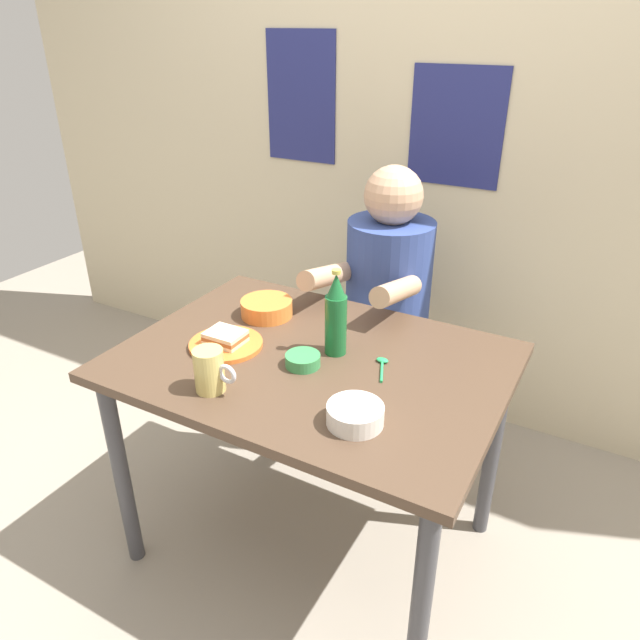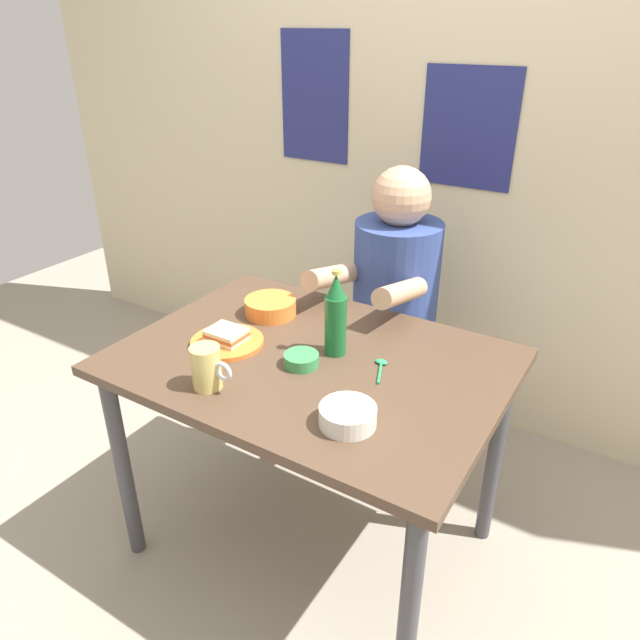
# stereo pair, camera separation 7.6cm
# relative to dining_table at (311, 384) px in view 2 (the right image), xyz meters

# --- Properties ---
(ground_plane) EXTENTS (6.00, 6.00, 0.00)m
(ground_plane) POSITION_rel_dining_table_xyz_m (0.00, 0.00, -0.65)
(ground_plane) COLOR gray
(wall_back) EXTENTS (4.40, 0.09, 2.60)m
(wall_back) POSITION_rel_dining_table_xyz_m (-0.00, 1.05, 0.65)
(wall_back) COLOR beige
(wall_back) RESTS_ON ground
(dining_table) EXTENTS (1.10, 0.80, 0.74)m
(dining_table) POSITION_rel_dining_table_xyz_m (0.00, 0.00, 0.00)
(dining_table) COLOR #4C3828
(dining_table) RESTS_ON ground
(stool) EXTENTS (0.34, 0.34, 0.45)m
(stool) POSITION_rel_dining_table_xyz_m (-0.03, 0.63, -0.30)
(stool) COLOR #4C4C51
(stool) RESTS_ON ground
(person_seated) EXTENTS (0.33, 0.56, 0.72)m
(person_seated) POSITION_rel_dining_table_xyz_m (-0.03, 0.62, 0.12)
(person_seated) COLOR #33478C
(person_seated) RESTS_ON stool
(plate_orange) EXTENTS (0.22, 0.22, 0.01)m
(plate_orange) POSITION_rel_dining_table_xyz_m (-0.26, -0.07, 0.10)
(plate_orange) COLOR orange
(plate_orange) RESTS_ON dining_table
(sandwich) EXTENTS (0.11, 0.09, 0.04)m
(sandwich) POSITION_rel_dining_table_xyz_m (-0.26, -0.07, 0.13)
(sandwich) COLOR beige
(sandwich) RESTS_ON plate_orange
(beer_mug) EXTENTS (0.13, 0.08, 0.12)m
(beer_mug) POSITION_rel_dining_table_xyz_m (-0.15, -0.27, 0.15)
(beer_mug) COLOR #D1BC66
(beer_mug) RESTS_ON dining_table
(beer_bottle) EXTENTS (0.06, 0.06, 0.26)m
(beer_bottle) POSITION_rel_dining_table_xyz_m (0.05, 0.06, 0.21)
(beer_bottle) COLOR #19602D
(beer_bottle) RESTS_ON dining_table
(soup_bowl_orange) EXTENTS (0.17, 0.17, 0.05)m
(soup_bowl_orange) POSITION_rel_dining_table_xyz_m (-0.26, 0.16, 0.12)
(soup_bowl_orange) COLOR orange
(soup_bowl_orange) RESTS_ON dining_table
(dip_bowl_green) EXTENTS (0.10, 0.10, 0.03)m
(dip_bowl_green) POSITION_rel_dining_table_xyz_m (-0.00, -0.05, 0.11)
(dip_bowl_green) COLOR #388C4C
(dip_bowl_green) RESTS_ON dining_table
(rice_bowl_white) EXTENTS (0.14, 0.14, 0.05)m
(rice_bowl_white) POSITION_rel_dining_table_xyz_m (0.25, -0.22, 0.12)
(rice_bowl_white) COLOR silver
(rice_bowl_white) RESTS_ON dining_table
(spoon) EXTENTS (0.06, 0.12, 0.01)m
(spoon) POSITION_rel_dining_table_xyz_m (0.20, 0.06, 0.10)
(spoon) COLOR #26A559
(spoon) RESTS_ON dining_table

